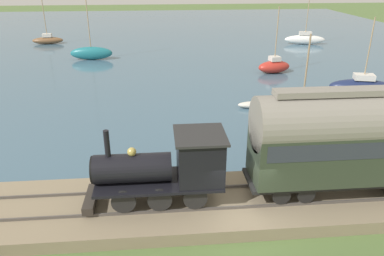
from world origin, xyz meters
The scene contains 13 objects.
ground_plane centered at (0.00, 0.00, 0.00)m, with size 200.00×200.00×0.00m, color #516B38.
harbor_water centered at (43.73, 0.00, 0.00)m, with size 80.00×80.00×0.01m.
rail_embankment centered at (1.20, 0.00, 0.28)m, with size 4.46×56.00×0.67m.
steam_locomotive centered at (1.20, 2.84, 2.30)m, with size 2.21×5.78×3.24m.
passenger_coach centered at (1.20, -4.61, 3.24)m, with size 2.31×8.40×4.66m.
sailboat_red centered at (23.38, -8.27, 0.69)m, with size 2.07×3.50×6.35m.
sailboat_teal centered at (30.98, 10.69, 0.77)m, with size 1.38×4.75×8.96m.
sailboat_white centered at (37.78, -16.86, 0.71)m, with size 1.98×5.52×7.81m.
sailboat_brown centered at (41.25, 18.17, 0.56)m, with size 1.60×4.15×6.71m.
sailboat_black centered at (8.24, -5.35, 0.66)m, with size 4.06×5.87×6.29m.
sailboat_navy centered at (15.87, -13.43, 0.72)m, with size 2.89×5.46×6.22m.
rowboat_off_pier centered at (11.47, -10.13, 0.22)m, with size 2.21×1.88×0.42m.
rowboat_near_shore centered at (13.58, -3.83, 0.25)m, with size 0.87×2.41×0.49m.
Camera 1 is at (-12.21, 3.16, 9.68)m, focal length 35.00 mm.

